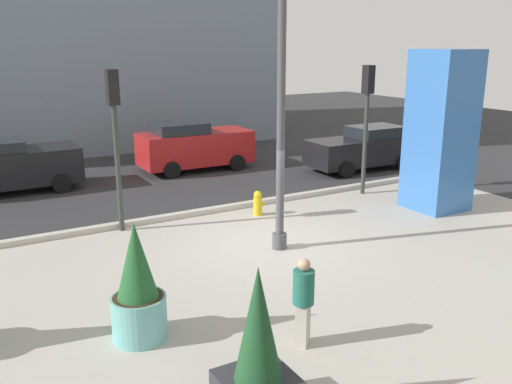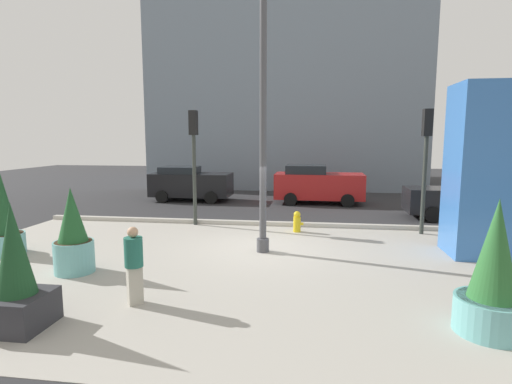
{
  "view_description": "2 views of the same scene",
  "coord_description": "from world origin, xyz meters",
  "px_view_note": "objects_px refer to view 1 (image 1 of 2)",
  "views": [
    {
      "loc": [
        -6.84,
        -11.23,
        4.99
      ],
      "look_at": [
        -0.76,
        -0.65,
        1.63
      ],
      "focal_mm": 38.47,
      "sensor_mm": 36.0,
      "label": 1
    },
    {
      "loc": [
        1.41,
        -11.59,
        3.29
      ],
      "look_at": [
        -0.11,
        -0.73,
        1.81
      ],
      "focal_mm": 27.88,
      "sensor_mm": 36.0,
      "label": 2
    }
  ],
  "objects_px": {
    "car_curb_west": "(13,165)",
    "pedestrian_by_curb": "(303,298)",
    "art_pillar_blue": "(441,131)",
    "fire_hydrant": "(258,203)",
    "traffic_light_corner": "(367,108)",
    "lamp_post": "(281,99)",
    "car_passing_lane": "(364,148)",
    "potted_plant_near_left": "(258,359)",
    "car_far_lane": "(194,146)",
    "traffic_light_far_side": "(115,124)",
    "potted_plant_curbside": "(138,291)"
  },
  "relations": [
    {
      "from": "car_curb_west",
      "to": "pedestrian_by_curb",
      "type": "bearing_deg",
      "value": -77.46
    },
    {
      "from": "car_far_lane",
      "to": "pedestrian_by_curb",
      "type": "relative_size",
      "value": 2.82
    },
    {
      "from": "car_curb_west",
      "to": "car_far_lane",
      "type": "relative_size",
      "value": 0.94
    },
    {
      "from": "lamp_post",
      "to": "pedestrian_by_curb",
      "type": "bearing_deg",
      "value": -117.3
    },
    {
      "from": "car_passing_lane",
      "to": "potted_plant_curbside",
      "type": "bearing_deg",
      "value": -145.62
    },
    {
      "from": "fire_hydrant",
      "to": "car_passing_lane",
      "type": "bearing_deg",
      "value": 25.24
    },
    {
      "from": "traffic_light_corner",
      "to": "lamp_post",
      "type": "bearing_deg",
      "value": -150.45
    },
    {
      "from": "art_pillar_blue",
      "to": "car_passing_lane",
      "type": "xyz_separation_m",
      "value": [
        1.62,
        5.26,
        -1.53
      ]
    },
    {
      "from": "lamp_post",
      "to": "car_passing_lane",
      "type": "distance_m",
      "value": 10.01
    },
    {
      "from": "lamp_post",
      "to": "traffic_light_far_side",
      "type": "relative_size",
      "value": 1.76
    },
    {
      "from": "fire_hydrant",
      "to": "car_passing_lane",
      "type": "distance_m",
      "value": 7.47
    },
    {
      "from": "traffic_light_far_side",
      "to": "art_pillar_blue",
      "type": "bearing_deg",
      "value": -16.95
    },
    {
      "from": "car_curb_west",
      "to": "lamp_post",
      "type": "bearing_deg",
      "value": -61.24
    },
    {
      "from": "car_passing_lane",
      "to": "lamp_post",
      "type": "bearing_deg",
      "value": -142.77
    },
    {
      "from": "potted_plant_near_left",
      "to": "lamp_post",
      "type": "bearing_deg",
      "value": 55.13
    },
    {
      "from": "car_curb_west",
      "to": "potted_plant_near_left",
      "type": "bearing_deg",
      "value": -84.66
    },
    {
      "from": "pedestrian_by_curb",
      "to": "traffic_light_corner",
      "type": "bearing_deg",
      "value": 43.8
    },
    {
      "from": "lamp_post",
      "to": "art_pillar_blue",
      "type": "bearing_deg",
      "value": 5.18
    },
    {
      "from": "traffic_light_far_side",
      "to": "traffic_light_corner",
      "type": "bearing_deg",
      "value": -2.53
    },
    {
      "from": "car_passing_lane",
      "to": "art_pillar_blue",
      "type": "bearing_deg",
      "value": -107.14
    },
    {
      "from": "pedestrian_by_curb",
      "to": "traffic_light_far_side",
      "type": "bearing_deg",
      "value": 97.31
    },
    {
      "from": "fire_hydrant",
      "to": "car_far_lane",
      "type": "bearing_deg",
      "value": 83.05
    },
    {
      "from": "fire_hydrant",
      "to": "car_curb_west",
      "type": "xyz_separation_m",
      "value": [
        -5.88,
        6.46,
        0.56
      ]
    },
    {
      "from": "lamp_post",
      "to": "art_pillar_blue",
      "type": "xyz_separation_m",
      "value": [
        6.02,
        0.55,
        -1.31
      ]
    },
    {
      "from": "traffic_light_corner",
      "to": "car_curb_west",
      "type": "bearing_deg",
      "value": 148.83
    },
    {
      "from": "traffic_light_far_side",
      "to": "pedestrian_by_curb",
      "type": "height_order",
      "value": "traffic_light_far_side"
    },
    {
      "from": "lamp_post",
      "to": "car_curb_west",
      "type": "xyz_separation_m",
      "value": [
        -4.99,
        9.08,
        -2.77
      ]
    },
    {
      "from": "traffic_light_corner",
      "to": "car_passing_lane",
      "type": "relative_size",
      "value": 0.93
    },
    {
      "from": "art_pillar_blue",
      "to": "car_curb_west",
      "type": "relative_size",
      "value": 1.14
    },
    {
      "from": "lamp_post",
      "to": "fire_hydrant",
      "type": "xyz_separation_m",
      "value": [
        0.9,
        2.63,
        -3.33
      ]
    },
    {
      "from": "car_far_lane",
      "to": "car_passing_lane",
      "type": "bearing_deg",
      "value": -28.95
    },
    {
      "from": "fire_hydrant",
      "to": "traffic_light_far_side",
      "type": "height_order",
      "value": "traffic_light_far_side"
    },
    {
      "from": "potted_plant_near_left",
      "to": "fire_hydrant",
      "type": "xyz_separation_m",
      "value": [
        4.55,
        7.86,
        -0.52
      ]
    },
    {
      "from": "fire_hydrant",
      "to": "potted_plant_curbside",
      "type": "bearing_deg",
      "value": -136.29
    },
    {
      "from": "lamp_post",
      "to": "potted_plant_curbside",
      "type": "relative_size",
      "value": 3.57
    },
    {
      "from": "potted_plant_curbside",
      "to": "traffic_light_corner",
      "type": "relative_size",
      "value": 0.5
    },
    {
      "from": "potted_plant_near_left",
      "to": "fire_hydrant",
      "type": "bearing_deg",
      "value": 59.97
    },
    {
      "from": "traffic_light_corner",
      "to": "car_curb_west",
      "type": "relative_size",
      "value": 1.02
    },
    {
      "from": "traffic_light_far_side",
      "to": "potted_plant_curbside",
      "type": "bearing_deg",
      "value": -103.5
    },
    {
      "from": "potted_plant_near_left",
      "to": "car_far_lane",
      "type": "height_order",
      "value": "potted_plant_near_left"
    },
    {
      "from": "potted_plant_curbside",
      "to": "traffic_light_corner",
      "type": "distance_m",
      "value": 11.14
    },
    {
      "from": "art_pillar_blue",
      "to": "fire_hydrant",
      "type": "height_order",
      "value": "art_pillar_blue"
    },
    {
      "from": "car_far_lane",
      "to": "art_pillar_blue",
      "type": "bearing_deg",
      "value": -63.14
    },
    {
      "from": "art_pillar_blue",
      "to": "traffic_light_far_side",
      "type": "relative_size",
      "value": 1.11
    },
    {
      "from": "potted_plant_curbside",
      "to": "fire_hydrant",
      "type": "relative_size",
      "value": 2.83
    },
    {
      "from": "traffic_light_far_side",
      "to": "car_passing_lane",
      "type": "xyz_separation_m",
      "value": [
        10.65,
        2.51,
        -2.08
      ]
    },
    {
      "from": "fire_hydrant",
      "to": "pedestrian_by_curb",
      "type": "height_order",
      "value": "pedestrian_by_curb"
    },
    {
      "from": "traffic_light_corner",
      "to": "car_far_lane",
      "type": "distance_m",
      "value": 7.34
    },
    {
      "from": "traffic_light_far_side",
      "to": "pedestrian_by_curb",
      "type": "relative_size",
      "value": 2.73
    },
    {
      "from": "potted_plant_curbside",
      "to": "fire_hydrant",
      "type": "xyz_separation_m",
      "value": [
        5.28,
        5.05,
        -0.53
      ]
    }
  ]
}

